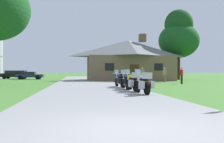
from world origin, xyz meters
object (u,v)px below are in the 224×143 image
Objects in this scene: bystander_tan_shirt_near_lodge at (165,74)px; parked_black_suv_far_left at (15,74)px; tree_right_of_lodge at (179,36)px; motorcycle_yellow_second_in_row at (133,82)px; motorcycle_silver_nearest_to_camera at (144,83)px; parked_navy_sedan_far_left at (30,75)px; motorcycle_blue_third_in_row at (128,81)px; motorcycle_blue_farthest_in_row at (121,80)px; bystander_gray_shirt_beside_signpost at (142,74)px; bystander_red_shirt_by_tree at (182,75)px.

bystander_tan_shirt_near_lodge is 26.15m from parked_black_suv_far_left.
motorcycle_yellow_second_in_row is at bearing -118.03° from tree_right_of_lodge.
motorcycle_silver_nearest_to_camera reaches higher than parked_navy_sedan_far_left.
parked_black_suv_far_left is (-25.58, 7.74, -5.85)m from tree_right_of_lodge.
motorcycle_blue_third_in_row is 0.49× the size of parked_navy_sedan_far_left.
parked_black_suv_far_left is (-13.50, 26.23, 0.17)m from motorcycle_blue_farthest_in_row.
bystander_gray_shirt_beside_signpost is 0.16× the size of tree_right_of_lodge.
parked_navy_sedan_far_left is (2.94, -3.24, -0.13)m from parked_black_suv_far_left.
motorcycle_silver_nearest_to_camera is 0.49× the size of parked_navy_sedan_far_left.
parked_navy_sedan_far_left is at bearing 168.77° from tree_right_of_lodge.
bystander_gray_shirt_beside_signpost is at bearing 71.65° from motorcycle_silver_nearest_to_camera.
motorcycle_silver_nearest_to_camera and motorcycle_yellow_second_in_row have the same top height.
bystander_red_shirt_by_tree reaches higher than motorcycle_blue_third_in_row.
bystander_tan_shirt_near_lodge and bystander_red_shirt_by_tree have the same top height.
motorcycle_blue_farthest_in_row is 8.63m from bystander_gray_shirt_beside_signpost.
tree_right_of_lodge is (8.41, 10.68, 5.68)m from bystander_gray_shirt_beside_signpost.
motorcycle_yellow_second_in_row is at bearing -148.78° from parked_black_suv_far_left.
parked_black_suv_far_left is at bearing 43.31° from parked_navy_sedan_far_left.
motorcycle_yellow_second_in_row is 1.25× the size of bystander_red_shirt_by_tree.
motorcycle_silver_nearest_to_camera is 31.08m from parked_navy_sedan_far_left.
parked_black_suv_far_left is at bearing 106.86° from motorcycle_yellow_second_in_row.
motorcycle_silver_nearest_to_camera is 0.20× the size of tree_right_of_lodge.
bystander_red_shirt_by_tree is 24.95m from parked_navy_sedan_far_left.
motorcycle_silver_nearest_to_camera is 35.17m from parked_black_suv_far_left.
bystander_tan_shirt_near_lodge is 0.35× the size of parked_black_suv_far_left.
bystander_red_shirt_by_tree reaches higher than parked_navy_sedan_far_left.
motorcycle_yellow_second_in_row is 26.28m from tree_right_of_lodge.
tree_right_of_lodge reaches higher than motorcycle_silver_nearest_to_camera.
parked_black_suv_far_left reaches higher than motorcycle_yellow_second_in_row.
bystander_tan_shirt_near_lodge is 3.71m from bystander_gray_shirt_beside_signpost.
bystander_red_shirt_by_tree is at bearing 40.28° from motorcycle_blue_third_in_row.
bystander_tan_shirt_near_lodge is at bearing 46.79° from motorcycle_blue_farthest_in_row.
bystander_gray_shirt_beside_signpost reaches higher than motorcycle_yellow_second_in_row.
parked_navy_sedan_far_left is (-10.57, 22.98, 0.03)m from motorcycle_blue_farthest_in_row.
motorcycle_silver_nearest_to_camera is 3.98m from motorcycle_blue_third_in_row.
bystander_tan_shirt_near_lodge is 1.00× the size of bystander_red_shirt_by_tree.
motorcycle_blue_farthest_in_row is at bearing 85.91° from motorcycle_blue_third_in_row.
parked_navy_sedan_far_left is (-14.23, 15.18, -0.31)m from bystander_gray_shirt_beside_signpost.
tree_right_of_lodge reaches higher than parked_black_suv_far_left.
tree_right_of_lodge is (11.90, 24.67, 6.02)m from motorcycle_silver_nearest_to_camera.
parked_black_suv_far_left is 1.13× the size of parked_navy_sedan_far_left.
motorcycle_blue_farthest_in_row is 1.25× the size of bystander_red_shirt_by_tree.
parked_navy_sedan_far_left is at bearing 105.88° from motorcycle_silver_nearest_to_camera.
bystander_tan_shirt_near_lodge is 11.67m from tree_right_of_lodge.
motorcycle_blue_third_in_row is at bearing -0.56° from bystander_red_shirt_by_tree.
bystander_red_shirt_by_tree is at bearing 54.81° from motorcycle_silver_nearest_to_camera.
bystander_gray_shirt_beside_signpost is (3.49, 13.98, 0.34)m from motorcycle_silver_nearest_to_camera.
motorcycle_blue_farthest_in_row is at bearing -145.63° from parked_black_suv_far_left.
motorcycle_silver_nearest_to_camera is 1.00× the size of motorcycle_blue_farthest_in_row.
motorcycle_blue_farthest_in_row is at bearing -154.15° from parked_navy_sedan_far_left.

